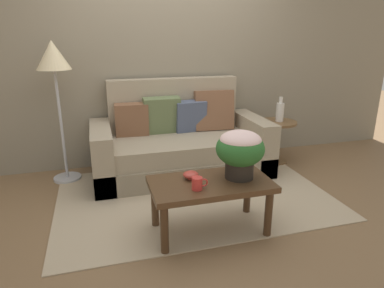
{
  "coord_description": "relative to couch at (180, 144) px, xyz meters",
  "views": [
    {
      "loc": [
        -0.87,
        -3.0,
        1.56
      ],
      "look_at": [
        -0.03,
        -0.06,
        0.56
      ],
      "focal_mm": 31.97,
      "sensor_mm": 36.0,
      "label": 1
    }
  ],
  "objects": [
    {
      "name": "ground_plane",
      "position": [
        -0.03,
        -0.64,
        -0.33
      ],
      "size": [
        14.0,
        14.0,
        0.0
      ],
      "primitive_type": "plane",
      "color": "brown"
    },
    {
      "name": "wall_back",
      "position": [
        -0.03,
        0.48,
        1.16
      ],
      "size": [
        6.4,
        0.12,
        2.99
      ],
      "primitive_type": "cube",
      "color": "gray",
      "rests_on": "ground"
    },
    {
      "name": "area_rug",
      "position": [
        -0.03,
        -0.67,
        -0.33
      ],
      "size": [
        2.63,
        1.76,
        0.01
      ],
      "primitive_type": "cube",
      "color": "tan",
      "rests_on": "ground"
    },
    {
      "name": "couch",
      "position": [
        0.0,
        0.0,
        0.0
      ],
      "size": [
        1.96,
        0.92,
        1.05
      ],
      "color": "gray",
      "rests_on": "ground"
    },
    {
      "name": "coffee_table",
      "position": [
        -0.08,
        -1.31,
        0.04
      ],
      "size": [
        0.96,
        0.52,
        0.44
      ],
      "color": "#442D1B",
      "rests_on": "ground"
    },
    {
      "name": "side_table",
      "position": [
        1.22,
        -0.04,
        0.04
      ],
      "size": [
        0.45,
        0.45,
        0.53
      ],
      "color": "brown",
      "rests_on": "ground"
    },
    {
      "name": "floor_lamp",
      "position": [
        -1.27,
        0.11,
        0.9
      ],
      "size": [
        0.34,
        0.34,
        1.49
      ],
      "color": "#B2B2B7",
      "rests_on": "ground"
    },
    {
      "name": "potted_plant",
      "position": [
        0.17,
        -1.3,
        0.36
      ],
      "size": [
        0.39,
        0.39,
        0.39
      ],
      "color": "black",
      "rests_on": "coffee_table"
    },
    {
      "name": "coffee_mug",
      "position": [
        -0.22,
        -1.42,
        0.16
      ],
      "size": [
        0.13,
        0.08,
        0.1
      ],
      "color": "red",
      "rests_on": "coffee_table"
    },
    {
      "name": "snack_bowl",
      "position": [
        -0.22,
        -1.22,
        0.15
      ],
      "size": [
        0.12,
        0.12,
        0.06
      ],
      "color": "#B2382D",
      "rests_on": "coffee_table"
    },
    {
      "name": "table_vase",
      "position": [
        1.24,
        -0.05,
        0.32
      ],
      "size": [
        0.09,
        0.09,
        0.3
      ],
      "color": "silver",
      "rests_on": "side_table"
    }
  ]
}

